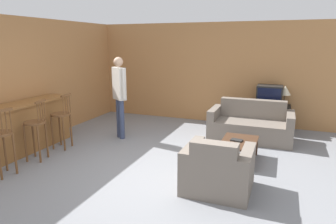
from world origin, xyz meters
The scene contains 15 objects.
ground_plane centered at (0.00, 0.00, 0.00)m, with size 24.00×24.00×0.00m, color gray.
wall_back centered at (0.00, 3.71, 1.30)m, with size 9.40×0.08×2.60m.
wall_left centered at (-3.17, 1.36, 1.30)m, with size 0.08×8.71×2.60m.
bar_counter centered at (-2.84, -0.18, 0.49)m, with size 0.55×2.65×0.97m.
bar_chair_near centered at (-2.28, -0.89, 0.60)m, with size 0.42×0.42×1.11m.
bar_chair_mid centered at (-2.28, -0.17, 0.60)m, with size 0.45×0.45×1.11m.
bar_chair_far centered at (-2.28, 0.51, 0.60)m, with size 0.41×0.41×1.11m.
couch_far centered at (1.20, 2.48, 0.30)m, with size 1.76×0.90×0.84m.
armchair_near centered at (1.02, -0.15, 0.30)m, with size 0.94×0.86×0.82m.
coffee_table centered at (1.14, 1.10, 0.32)m, with size 0.61×0.90×0.37m.
tv_unit centered at (1.51, 3.33, 0.32)m, with size 0.99×0.51×0.63m.
tv centered at (1.51, 3.33, 0.87)m, with size 0.58×0.49×0.47m.
book_on_table centered at (1.10, 1.09, 0.39)m, with size 0.22×0.17×0.02m.
table_lamp centered at (1.85, 3.33, 0.99)m, with size 0.27×0.27×0.48m.
person_by_window centered at (-1.52, 1.51, 1.03)m, with size 0.43×0.35×1.79m.
Camera 1 is at (1.80, -4.11, 2.09)m, focal length 32.00 mm.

